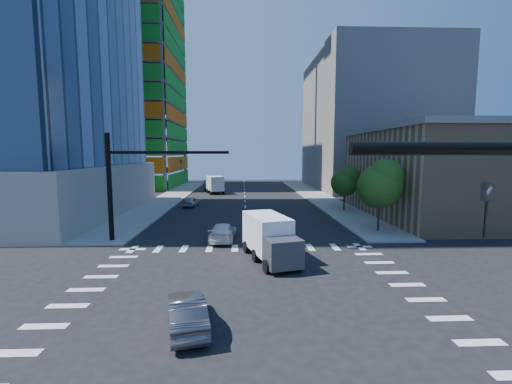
{
  "coord_description": "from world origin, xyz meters",
  "views": [
    {
      "loc": [
        -0.38,
        -17.42,
        7.47
      ],
      "look_at": [
        0.64,
        8.0,
        4.59
      ],
      "focal_mm": 24.0,
      "sensor_mm": 36.0,
      "label": 1
    }
  ],
  "objects": [
    {
      "name": "ground",
      "position": [
        0.0,
        0.0,
        0.0
      ],
      "size": [
        160.0,
        160.0,
        0.0
      ],
      "primitive_type": "plane",
      "color": "black",
      "rests_on": "ground"
    },
    {
      "name": "road_markings",
      "position": [
        0.0,
        0.0,
        0.01
      ],
      "size": [
        20.0,
        20.0,
        0.01
      ],
      "primitive_type": "cube",
      "color": "silver",
      "rests_on": "ground"
    },
    {
      "name": "sidewalk_ne",
      "position": [
        12.5,
        40.0,
        0.07
      ],
      "size": [
        5.0,
        60.0,
        0.15
      ],
      "primitive_type": "cube",
      "color": "gray",
      "rests_on": "ground"
    },
    {
      "name": "sidewalk_nw",
      "position": [
        -12.5,
        40.0,
        0.07
      ],
      "size": [
        5.0,
        60.0,
        0.15
      ],
      "primitive_type": "cube",
      "color": "gray",
      "rests_on": "ground"
    },
    {
      "name": "construction_building",
      "position": [
        -27.41,
        61.93,
        24.61
      ],
      "size": [
        25.16,
        34.5,
        70.6
      ],
      "color": "slate",
      "rests_on": "ground"
    },
    {
      "name": "commercial_building",
      "position": [
        25.0,
        22.0,
        5.31
      ],
      "size": [
        20.5,
        22.5,
        10.6
      ],
      "color": "#A3845E",
      "rests_on": "ground"
    },
    {
      "name": "bg_building_ne",
      "position": [
        27.0,
        55.0,
        14.0
      ],
      "size": [
        24.0,
        30.0,
        28.0
      ],
      "primitive_type": "cube",
      "color": "slate",
      "rests_on": "ground"
    },
    {
      "name": "signal_mast_nw",
      "position": [
        -10.0,
        11.5,
        5.49
      ],
      "size": [
        10.2,
        0.4,
        9.0
      ],
      "color": "black",
      "rests_on": "sidewalk_nw"
    },
    {
      "name": "tree_south",
      "position": [
        12.63,
        13.9,
        4.69
      ],
      "size": [
        4.16,
        4.16,
        6.82
      ],
      "color": "#382316",
      "rests_on": "sidewalk_ne"
    },
    {
      "name": "tree_north",
      "position": [
        12.93,
        25.9,
        3.99
      ],
      "size": [
        3.54,
        3.52,
        5.78
      ],
      "color": "#382316",
      "rests_on": "sidewalk_ne"
    },
    {
      "name": "car_nb_far",
      "position": [
        2.78,
        15.08,
        0.72
      ],
      "size": [
        3.78,
        5.62,
        1.43
      ],
      "primitive_type": "imported",
      "rotation": [
        0.0,
        0.0,
        -0.3
      ],
      "color": "black",
      "rests_on": "ground"
    },
    {
      "name": "car_sb_near",
      "position": [
        -2.1,
        11.56,
        0.74
      ],
      "size": [
        2.33,
        5.2,
        1.48
      ],
      "primitive_type": "imported",
      "rotation": [
        0.0,
        0.0,
        3.09
      ],
      "color": "white",
      "rests_on": "ground"
    },
    {
      "name": "car_sb_mid",
      "position": [
        -7.64,
        30.68,
        0.69
      ],
      "size": [
        2.19,
        4.24,
        1.38
      ],
      "primitive_type": "imported",
      "rotation": [
        0.0,
        0.0,
        3.0
      ],
      "color": "#A4A7AB",
      "rests_on": "ground"
    },
    {
      "name": "car_sb_cross",
      "position": [
        -2.79,
        -3.33,
        0.71
      ],
      "size": [
        2.48,
        4.55,
        1.42
      ],
      "primitive_type": "imported",
      "rotation": [
        0.0,
        0.0,
        3.38
      ],
      "color": "#4B4A4F",
      "rests_on": "ground"
    },
    {
      "name": "box_truck_near",
      "position": [
        1.6,
        5.68,
        1.36
      ],
      "size": [
        3.94,
        6.31,
        3.08
      ],
      "rotation": [
        0.0,
        0.0,
        0.26
      ],
      "color": "black",
      "rests_on": "ground"
    },
    {
      "name": "box_truck_far",
      "position": [
        -5.82,
        47.44,
        1.44
      ],
      "size": [
        4.32,
        6.72,
        3.26
      ],
      "rotation": [
        0.0,
        0.0,
        3.43
      ],
      "color": "black",
      "rests_on": "ground"
    }
  ]
}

